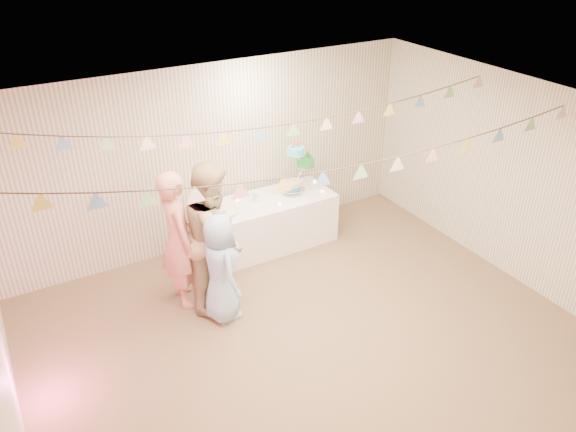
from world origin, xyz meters
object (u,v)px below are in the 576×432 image
person_adult_b (215,235)px  person_child (221,268)px  cake_stand (298,167)px  person_adult_a (178,239)px  table (266,223)px

person_adult_b → person_child: person_adult_b is taller
cake_stand → person_adult_a: 2.17m
cake_stand → person_adult_a: bearing=-161.7°
person_adult_a → person_child: size_ratio=1.30×
person_child → table: bearing=-45.4°
table → person_adult_b: 1.51m
cake_stand → person_child: 2.16m
table → cake_stand: 0.92m
table → person_child: person_child is taller
cake_stand → person_child: bearing=-145.5°
person_adult_b → person_child: 0.41m
cake_stand → person_adult_a: size_ratio=0.40×
person_adult_a → person_adult_b: (0.38, -0.21, 0.05)m
table → person_adult_b: person_adult_b is taller
person_adult_a → table: bearing=-65.0°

